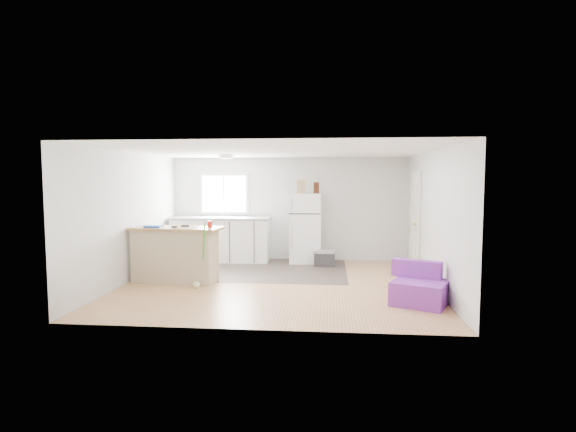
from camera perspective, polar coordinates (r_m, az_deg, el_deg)
The scene contains 19 objects.
room at distance 8.07m, azimuth -1.41°, elevation -0.30°, with size 5.51×5.01×2.41m.
vinyl_zone at distance 9.58m, azimuth -4.87°, elevation -6.75°, with size 4.05×2.50×0.00m, color #382F2A.
window at distance 10.77m, azimuth -8.11°, elevation 2.81°, with size 1.18×0.06×0.98m.
interior_door at distance 9.75m, azimuth 15.81°, elevation -0.67°, with size 0.11×0.92×2.10m.
ceiling_fixture at distance 9.44m, azimuth -7.89°, elevation 7.45°, with size 0.30×0.30×0.07m, color white.
kitchen_cabinets at distance 10.52m, azimuth -8.51°, elevation -2.87°, with size 2.30×0.75×1.32m.
peninsula at distance 8.59m, azimuth -14.12°, elevation -4.72°, with size 1.71×0.79×1.02m.
refrigerator at distance 10.22m, azimuth 2.20°, elevation -1.53°, with size 0.72×0.69×1.58m.
cooler at distance 9.88m, azimuth 4.67°, elevation -5.33°, with size 0.47×0.33×0.35m.
purple_seat at distance 7.24m, azimuth 16.33°, elevation -8.85°, with size 1.00×1.00×0.63m.
cleaner_jug at distance 8.26m, azimuth -10.58°, elevation -7.64°, with size 0.18×0.16×0.34m.
mop at distance 8.09m, azimuth -11.27°, elevation -7.30°, with size 0.25×0.31×1.14m.
red_cup at distance 8.31m, azimuth -9.90°, elevation -1.04°, with size 0.08×0.08×0.12m, color red.
blue_tray at distance 8.57m, azimuth -16.69°, elevation -1.28°, with size 0.30×0.22×0.04m, color #1441BB.
tool_a at distance 8.57m, azimuth -12.92°, elevation -1.22°, with size 0.14×0.05×0.03m, color black.
tool_b at distance 8.43m, azimuth -14.23°, elevation -1.36°, with size 0.10×0.04×0.03m, color black.
cardboard_box at distance 10.14m, azimuth 1.66°, elevation 3.75°, with size 0.20×0.10×0.30m, color tan.
bottle_left at distance 10.08m, azimuth 3.45°, elevation 3.59°, with size 0.07×0.07×0.25m, color #39180A.
bottle_right at distance 10.10m, azimuth 3.77°, elevation 3.60°, with size 0.07×0.07×0.25m, color #39180A.
Camera 1 is at (0.92, -7.99, 1.92)m, focal length 28.00 mm.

